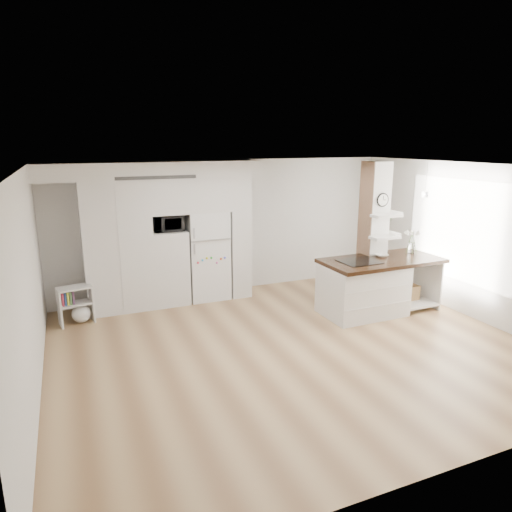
{
  "coord_description": "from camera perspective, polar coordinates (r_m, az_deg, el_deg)",
  "views": [
    {
      "loc": [
        -2.99,
        -5.72,
        3.05
      ],
      "look_at": [
        -0.22,
        0.9,
        1.24
      ],
      "focal_mm": 32.0,
      "sensor_mm": 36.0,
      "label": 1
    }
  ],
  "objects": [
    {
      "name": "floor_plant_a",
      "position": [
        8.58,
        13.47,
        -5.32
      ],
      "size": [
        0.34,
        0.31,
        0.5
      ],
      "primitive_type": "imported",
      "rotation": [
        0.0,
        0.0,
        0.39
      ],
      "color": "#436F2C",
      "rests_on": "floor"
    },
    {
      "name": "cabinet_wall",
      "position": [
        8.67,
        -12.12,
        3.58
      ],
      "size": [
        4.0,
        0.71,
        2.7
      ],
      "color": "white",
      "rests_on": "floor"
    },
    {
      "name": "shelf_plant",
      "position": [
        9.12,
        15.79,
        4.0
      ],
      "size": [
        0.27,
        0.23,
        0.3
      ],
      "primitive_type": "imported",
      "color": "#436F2C",
      "rests_on": "column"
    },
    {
      "name": "pendant_light",
      "position": [
        7.57,
        15.91,
        6.56
      ],
      "size": [
        0.12,
        0.12,
        0.1
      ],
      "primitive_type": "cylinder",
      "color": "white",
      "rests_on": "room"
    },
    {
      "name": "floor",
      "position": [
        7.14,
        4.51,
        -11.19
      ],
      "size": [
        7.0,
        6.0,
        0.01
      ],
      "primitive_type": "cube",
      "color": "tan",
      "rests_on": "ground"
    },
    {
      "name": "window",
      "position": [
        8.97,
        24.01,
        2.97
      ],
      "size": [
        0.0,
        2.4,
        2.4
      ],
      "primitive_type": "plane",
      "rotation": [
        1.57,
        0.0,
        -1.57
      ],
      "color": "white",
      "rests_on": "room"
    },
    {
      "name": "floor_plant_b",
      "position": [
        9.64,
        9.18,
        -2.97
      ],
      "size": [
        0.31,
        0.31,
        0.48
      ],
      "primitive_type": "imported",
      "rotation": [
        0.0,
        0.0,
        -0.14
      ],
      "color": "#436F2C",
      "rests_on": "floor"
    },
    {
      "name": "microwave",
      "position": [
        8.65,
        -10.95,
        4.04
      ],
      "size": [
        0.54,
        0.37,
        0.3
      ],
      "primitive_type": "imported",
      "color": "#2D2D2D",
      "rests_on": "cabinet_wall"
    },
    {
      "name": "refrigerator",
      "position": [
        9.02,
        -6.17,
        0.13
      ],
      "size": [
        0.78,
        0.69,
        1.75
      ],
      "color": "white",
      "rests_on": "floor"
    },
    {
      "name": "decor_bowl",
      "position": [
        8.72,
        15.47,
        0.04
      ],
      "size": [
        0.22,
        0.22,
        0.05
      ],
      "primitive_type": "imported",
      "color": "white",
      "rests_on": "column"
    },
    {
      "name": "room",
      "position": [
        6.56,
        4.82,
        3.61
      ],
      "size": [
        7.04,
        6.04,
        2.72
      ],
      "color": "white",
      "rests_on": "ground"
    },
    {
      "name": "column",
      "position": [
        8.87,
        15.11,
        2.62
      ],
      "size": [
        0.69,
        0.9,
        2.7
      ],
      "color": "silver",
      "rests_on": "floor"
    },
    {
      "name": "bookshelf",
      "position": [
        8.44,
        -21.42,
        -5.95
      ],
      "size": [
        0.6,
        0.41,
        0.66
      ],
      "rotation": [
        0.0,
        0.0,
        0.19
      ],
      "color": "white",
      "rests_on": "floor"
    },
    {
      "name": "kitchen_island",
      "position": [
        8.5,
        13.89,
        -3.64
      ],
      "size": [
        2.21,
        1.08,
        1.56
      ],
      "rotation": [
        0.0,
        0.0,
        0.02
      ],
      "color": "white",
      "rests_on": "floor"
    }
  ]
}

